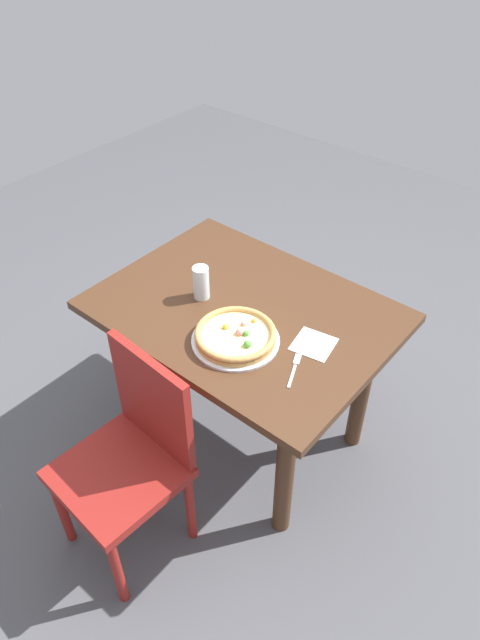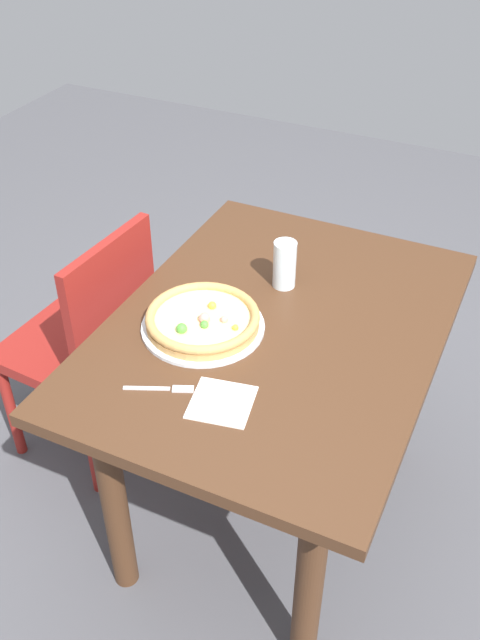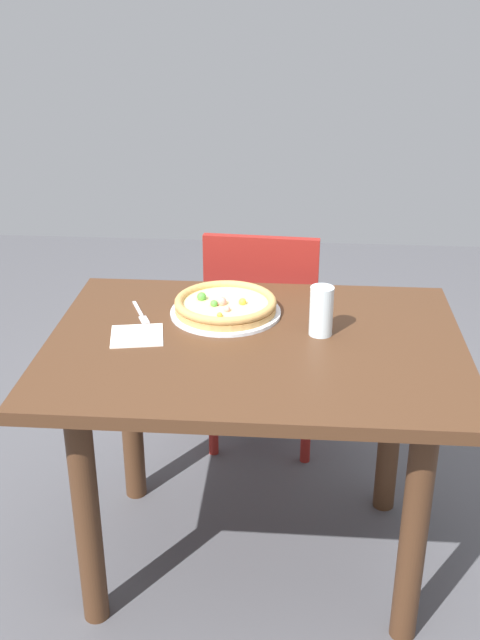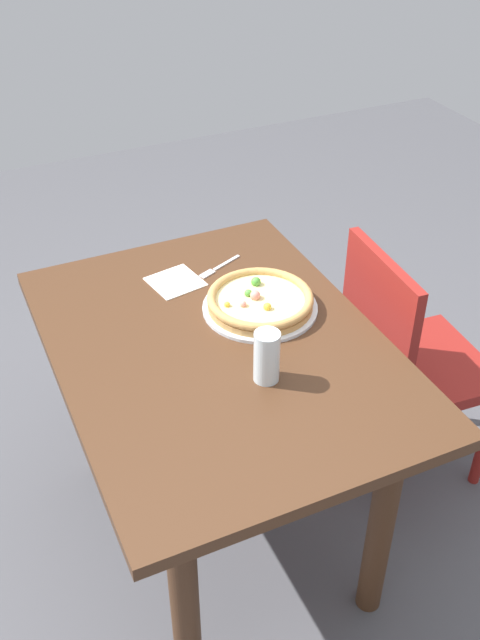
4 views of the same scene
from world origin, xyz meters
The scene contains 8 objects.
ground_plane centered at (0.00, 0.00, 0.00)m, with size 6.00×6.00×0.00m, color #4C4C51.
dining_table centered at (0.00, 0.00, 0.61)m, with size 1.12×0.83×0.74m.
chair_near centered at (0.00, -0.63, 0.47)m, with size 0.43×0.43×0.86m.
plate centered at (0.10, -0.17, 0.74)m, with size 0.32×0.32×0.01m, color silver.
pizza centered at (0.10, -0.17, 0.77)m, with size 0.29×0.29×0.05m.
fork centered at (0.34, -0.14, 0.74)m, with size 0.08×0.16×0.00m.
drinking_glass centered at (-0.17, -0.05, 0.81)m, with size 0.06×0.06×0.14m, color silver.
napkin centered at (0.32, 0.00, 0.74)m, with size 0.14×0.14×0.00m, color white.
Camera 3 is at (-0.10, 1.83, 1.64)m, focal length 42.74 mm.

